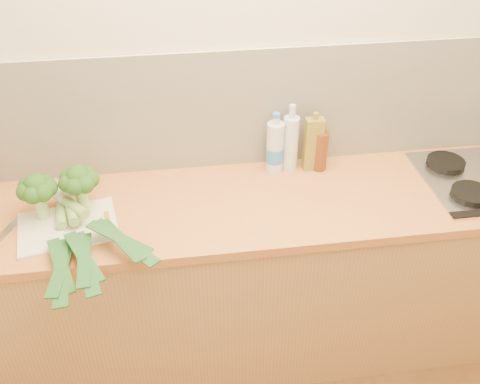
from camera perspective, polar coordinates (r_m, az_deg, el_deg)
The scene contains 12 objects.
room_shell at distance 2.33m, azimuth 1.12°, elevation 8.80°, with size 3.50×3.50×3.50m.
counter at distance 2.53m, azimuth 1.97°, elevation -8.97°, with size 3.20×0.62×0.90m.
chopping_board at distance 2.19m, azimuth -17.89°, elevation -3.51°, with size 0.37×0.27×0.01m, color beige.
broccoli_left at distance 2.18m, azimuth -20.83°, elevation 0.31°, with size 0.15×0.15×0.20m.
broccoli_right at distance 2.17m, azimuth -16.83°, elevation 1.19°, with size 0.16×0.16×0.20m.
leek_front at distance 2.17m, azimuth -18.52°, elevation -3.16°, with size 0.15×0.73×0.04m.
leek_mid at distance 2.12m, azimuth -17.20°, elevation -3.26°, with size 0.22×0.65×0.04m.
leek_back at distance 2.11m, azimuth -15.95°, elevation -2.48°, with size 0.45×0.52×0.04m.
oil_tin at distance 2.38m, azimuth 7.81°, elevation 5.12°, with size 0.08×0.05×0.28m.
glass_bottle at distance 2.37m, azimuth 5.40°, elevation 5.30°, with size 0.07×0.07×0.31m.
amber_bottle at distance 2.40m, azimuth 8.59°, elevation 4.45°, with size 0.06×0.06×0.24m.
water_bottle at distance 2.36m, azimuth 3.74°, elevation 4.63°, with size 0.08×0.08×0.27m.
Camera 1 is at (-0.34, -0.56, 2.24)m, focal length 40.00 mm.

